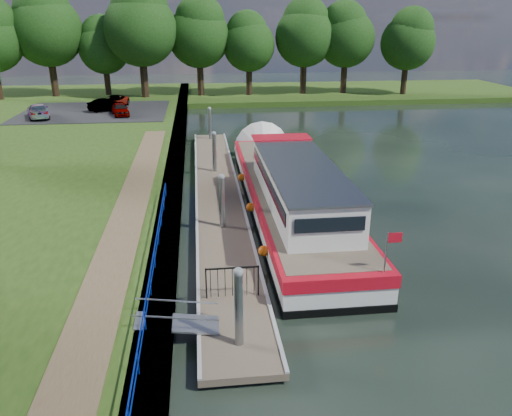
{
  "coord_description": "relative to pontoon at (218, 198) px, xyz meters",
  "views": [
    {
      "loc": [
        -0.96,
        -12.89,
        9.49
      ],
      "look_at": [
        1.51,
        8.09,
        1.4
      ],
      "focal_mm": 35.0,
      "sensor_mm": 36.0,
      "label": 1
    }
  ],
  "objects": [
    {
      "name": "far_bank",
      "position": [
        12.0,
        39.0,
        0.12
      ],
      "size": [
        60.0,
        18.0,
        0.6
      ],
      "primitive_type": "cube",
      "color": "#284413",
      "rests_on": "ground"
    },
    {
      "name": "blue_fence",
      "position": [
        -2.75,
        -10.0,
        1.13
      ],
      "size": [
        0.04,
        18.04,
        0.72
      ],
      "color": "#0C2DBF",
      "rests_on": "riverbank"
    },
    {
      "name": "barge",
      "position": [
        3.6,
        -1.41,
        0.9
      ],
      "size": [
        4.36,
        21.15,
        4.78
      ],
      "color": "black",
      "rests_on": "ground"
    },
    {
      "name": "car_b",
      "position": [
        -9.78,
        24.83,
        1.25
      ],
      "size": [
        3.86,
        2.27,
        1.2
      ],
      "primitive_type": "imported",
      "rotation": [
        0.0,
        0.0,
        1.86
      ],
      "color": "#999999",
      "rests_on": "carpark"
    },
    {
      "name": "gate_panel",
      "position": [
        -0.0,
        -10.8,
        0.97
      ],
      "size": [
        1.85,
        0.05,
        1.15
      ],
      "color": "black",
      "rests_on": "ground"
    },
    {
      "name": "pontoon",
      "position": [
        0.0,
        0.0,
        0.0
      ],
      "size": [
        2.5,
        30.0,
        0.56
      ],
      "color": "brown",
      "rests_on": "ground"
    },
    {
      "name": "gangway",
      "position": [
        -1.85,
        -12.5,
        0.44
      ],
      "size": [
        2.58,
        1.0,
        0.92
      ],
      "color": "#A5A8AD",
      "rests_on": "ground"
    },
    {
      "name": "car_c",
      "position": [
        -15.45,
        22.0,
        1.29
      ],
      "size": [
        3.12,
        4.77,
        1.28
      ],
      "primitive_type": "imported",
      "rotation": [
        0.0,
        0.0,
        3.47
      ],
      "color": "#999999",
      "rests_on": "carpark"
    },
    {
      "name": "carpark",
      "position": [
        -11.0,
        25.0,
        0.62
      ],
      "size": [
        14.0,
        12.0,
        0.06
      ],
      "primitive_type": "cube",
      "color": "black",
      "rests_on": "riverbank"
    },
    {
      "name": "footpath",
      "position": [
        -4.4,
        -5.0,
        0.62
      ],
      "size": [
        1.6,
        40.0,
        0.05
      ],
      "primitive_type": "cube",
      "color": "brown",
      "rests_on": "riverbank"
    },
    {
      "name": "mooring_piles",
      "position": [
        0.0,
        0.0,
        1.1
      ],
      "size": [
        0.3,
        27.3,
        3.55
      ],
      "color": "gray",
      "rests_on": "ground"
    },
    {
      "name": "bank_edge",
      "position": [
        -2.55,
        2.0,
        0.2
      ],
      "size": [
        1.1,
        90.0,
        0.78
      ],
      "primitive_type": "cube",
      "color": "#473D2D",
      "rests_on": "ground"
    },
    {
      "name": "horizon_trees",
      "position": [
        -1.61,
        35.68,
        7.76
      ],
      "size": [
        54.38,
        10.03,
        12.87
      ],
      "color": "#332316",
      "rests_on": "ground"
    },
    {
      "name": "car_d",
      "position": [
        -9.36,
        26.89,
        1.25
      ],
      "size": [
        2.81,
        4.62,
        1.2
      ],
      "primitive_type": "imported",
      "rotation": [
        0.0,
        0.0,
        -0.2
      ],
      "color": "#999999",
      "rests_on": "carpark"
    },
    {
      "name": "car_a",
      "position": [
        -8.15,
        22.43,
        1.24
      ],
      "size": [
        2.17,
        3.67,
        1.17
      ],
      "primitive_type": "imported",
      "rotation": [
        0.0,
        0.0,
        0.24
      ],
      "color": "#999999",
      "rests_on": "carpark"
    },
    {
      "name": "ground",
      "position": [
        0.0,
        -13.0,
        -0.18
      ],
      "size": [
        160.0,
        160.0,
        0.0
      ],
      "primitive_type": "plane",
      "color": "black",
      "rests_on": "ground"
    }
  ]
}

